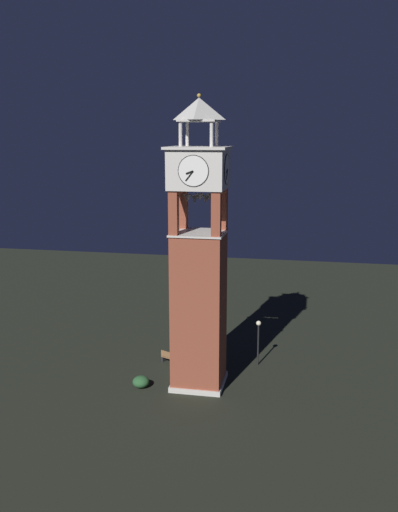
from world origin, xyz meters
The scene contains 7 objects.
ground centered at (0.00, 0.00, 0.00)m, with size 80.00×80.00×0.00m, color black.
clock_tower centered at (0.00, 0.00, 7.86)m, with size 3.82×3.82×18.92m.
park_bench centered at (2.69, -2.94, 0.48)m, with size 1.63×1.10×0.95m.
lamp_post centered at (-3.58, -4.02, 2.38)m, with size 0.36×0.36×3.37m.
trash_bin centered at (0.04, -5.51, 0.40)m, with size 0.52×0.52×0.80m, color #38513D.
shrub_near_entry centered at (3.70, 1.23, 0.39)m, with size 1.12×1.12×0.78m, color #28562D.
shrub_left_of_tower centered at (0.04, -2.48, 0.47)m, with size 0.84×0.84×0.94m, color #28562D.
Camera 1 is at (-6.92, 34.99, 16.54)m, focal length 39.90 mm.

